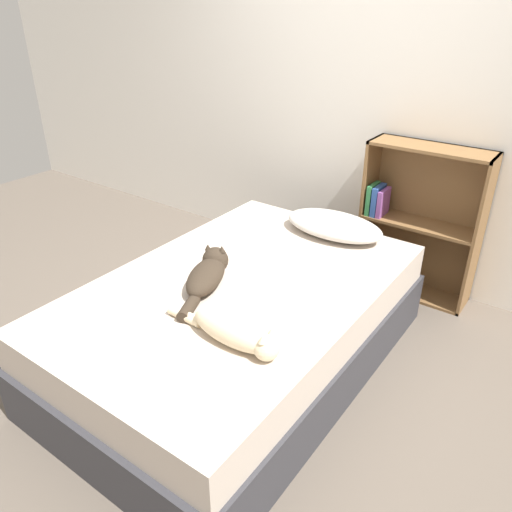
{
  "coord_description": "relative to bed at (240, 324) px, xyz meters",
  "views": [
    {
      "loc": [
        1.41,
        -1.79,
        1.9
      ],
      "look_at": [
        0.0,
        0.16,
        0.62
      ],
      "focal_mm": 35.0,
      "sensor_mm": 36.0,
      "label": 1
    }
  ],
  "objects": [
    {
      "name": "ground_plane",
      "position": [
        0.0,
        0.0,
        -0.26
      ],
      "size": [
        8.0,
        8.0,
        0.0
      ],
      "primitive_type": "plane",
      "color": "brown"
    },
    {
      "name": "cat_dark",
      "position": [
        -0.13,
        -0.1,
        0.33
      ],
      "size": [
        0.31,
        0.55,
        0.17
      ],
      "rotation": [
        0.0,
        0.0,
        1.95
      ],
      "color": "#33281E",
      "rests_on": "bed"
    },
    {
      "name": "cat_light",
      "position": [
        0.3,
        -0.42,
        0.33
      ],
      "size": [
        0.63,
        0.15,
        0.14
      ],
      "rotation": [
        0.0,
        0.0,
        6.26
      ],
      "color": "beige",
      "rests_on": "bed"
    },
    {
      "name": "wall_back",
      "position": [
        0.0,
        1.5,
        0.99
      ],
      "size": [
        8.0,
        0.06,
        2.5
      ],
      "color": "white",
      "rests_on": "ground_plane"
    },
    {
      "name": "pillow",
      "position": [
        0.12,
        0.84,
        0.33
      ],
      "size": [
        0.65,
        0.35,
        0.13
      ],
      "color": "beige",
      "rests_on": "bed"
    },
    {
      "name": "bookshelf",
      "position": [
        0.49,
        1.37,
        0.28
      ],
      "size": [
        0.77,
        0.26,
        1.05
      ],
      "color": "brown",
      "rests_on": "ground_plane"
    },
    {
      "name": "bed",
      "position": [
        0.0,
        0.0,
        0.0
      ],
      "size": [
        1.35,
        2.08,
        0.52
      ],
      "color": "#333338",
      "rests_on": "ground_plane"
    }
  ]
}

